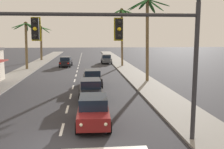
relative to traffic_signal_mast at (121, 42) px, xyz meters
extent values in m
plane|color=#2D2D33|center=(-3.00, 0.11, -4.91)|extent=(220.00, 220.00, 0.00)
cube|color=gray|center=(4.80, 20.11, -4.84)|extent=(3.20, 110.00, 0.14)
cube|color=gray|center=(-10.80, 20.11, -4.84)|extent=(3.20, 110.00, 0.14)
cube|color=silver|center=(-3.00, 2.32, -4.90)|extent=(0.16, 2.00, 0.01)
cube|color=silver|center=(-3.00, 6.37, -4.90)|extent=(0.16, 2.00, 0.01)
cube|color=silver|center=(-3.00, 10.41, -4.90)|extent=(0.16, 2.00, 0.01)
cube|color=silver|center=(-3.00, 14.45, -4.90)|extent=(0.16, 2.00, 0.01)
cube|color=silver|center=(-3.00, 18.50, -4.90)|extent=(0.16, 2.00, 0.01)
cube|color=silver|center=(-3.00, 22.54, -4.90)|extent=(0.16, 2.00, 0.01)
cube|color=silver|center=(-3.00, 26.58, -4.90)|extent=(0.16, 2.00, 0.01)
cube|color=silver|center=(-3.00, 30.63, -4.90)|extent=(0.16, 2.00, 0.01)
cube|color=silver|center=(-3.00, 34.67, -4.90)|extent=(0.16, 2.00, 0.01)
cube|color=silver|center=(-3.00, 38.71, -4.90)|extent=(0.16, 2.00, 0.01)
cube|color=silver|center=(-3.00, 42.76, -4.90)|extent=(0.16, 2.00, 0.01)
cube|color=silver|center=(-3.00, 46.80, -4.90)|extent=(0.16, 2.00, 0.01)
cube|color=silver|center=(-3.00, 50.84, -4.90)|extent=(0.16, 2.00, 0.01)
cube|color=silver|center=(-3.00, 54.89, -4.90)|extent=(0.16, 2.00, 0.01)
cube|color=silver|center=(-3.00, 58.93, -4.90)|extent=(0.16, 2.00, 0.01)
cube|color=silver|center=(-3.00, 62.98, -4.90)|extent=(0.16, 2.00, 0.01)
cube|color=silver|center=(-3.00, 67.02, -4.90)|extent=(0.16, 2.00, 0.01)
cube|color=silver|center=(-0.80, -0.49, -4.90)|extent=(4.00, 0.44, 0.01)
cylinder|color=#2D2D33|center=(3.57, 0.00, -1.55)|extent=(0.22, 0.22, 6.72)
cylinder|color=#2D2D33|center=(-1.94, 0.00, 1.20)|extent=(11.02, 0.16, 0.16)
sphere|color=#2D2D33|center=(3.57, 0.00, 1.87)|extent=(0.20, 0.20, 0.20)
cube|color=black|center=(-0.10, -0.02, 0.56)|extent=(0.32, 0.26, 0.92)
sphere|color=black|center=(-0.10, -0.16, 0.86)|extent=(0.17, 0.17, 0.17)
sphere|color=yellow|center=(-0.10, -0.16, 0.56)|extent=(0.17, 0.17, 0.17)
sphere|color=black|center=(-0.10, -0.16, 0.26)|extent=(0.17, 0.17, 0.17)
cube|color=yellow|center=(-0.10, 0.15, 0.56)|extent=(0.42, 0.03, 1.04)
cube|color=black|center=(-3.78, -0.02, 0.56)|extent=(0.32, 0.26, 0.92)
sphere|color=black|center=(-3.78, -0.16, 0.86)|extent=(0.17, 0.17, 0.17)
sphere|color=yellow|center=(-3.78, -0.16, 0.56)|extent=(0.17, 0.17, 0.17)
sphere|color=black|center=(-3.78, -0.16, 0.26)|extent=(0.17, 0.17, 0.17)
cube|color=yellow|center=(-3.78, 0.15, 0.56)|extent=(0.42, 0.03, 1.04)
cube|color=maroon|center=(-1.22, 2.94, -4.23)|extent=(1.87, 4.34, 0.72)
cube|color=black|center=(-1.22, 3.09, -3.55)|extent=(1.66, 2.24, 0.64)
cylinder|color=black|center=(-0.40, 1.49, -4.59)|extent=(0.24, 0.65, 0.64)
cylinder|color=black|center=(-2.12, 1.54, -4.59)|extent=(0.24, 0.65, 0.64)
cylinder|color=black|center=(-0.33, 4.33, -4.59)|extent=(0.24, 0.65, 0.64)
cylinder|color=black|center=(-2.05, 4.38, -4.59)|extent=(0.24, 0.65, 0.64)
sphere|color=#F9EFC6|center=(-0.66, 0.75, -4.15)|extent=(0.18, 0.18, 0.18)
sphere|color=#F9EFC6|center=(-1.90, 0.78, -4.15)|extent=(0.18, 0.18, 0.18)
cube|color=red|center=(-0.51, 5.08, -4.13)|extent=(0.24, 0.07, 0.20)
cube|color=red|center=(-1.83, 5.11, -4.13)|extent=(0.24, 0.07, 0.20)
cube|color=black|center=(-1.29, 8.99, -4.23)|extent=(1.84, 4.33, 0.72)
cube|color=black|center=(-1.29, 9.14, -3.55)|extent=(1.64, 2.23, 0.64)
cylinder|color=black|center=(-0.40, 7.59, -4.59)|extent=(0.23, 0.64, 0.64)
cylinder|color=black|center=(-2.12, 7.55, -4.59)|extent=(0.23, 0.64, 0.64)
cylinder|color=black|center=(-0.45, 10.42, -4.59)|extent=(0.23, 0.64, 0.64)
cylinder|color=black|center=(-2.18, 10.39, -4.59)|extent=(0.23, 0.64, 0.64)
sphere|color=#F9EFC6|center=(-0.63, 6.83, -4.15)|extent=(0.18, 0.18, 0.18)
sphere|color=#F9EFC6|center=(-1.87, 6.81, -4.15)|extent=(0.18, 0.18, 0.18)
cube|color=red|center=(-0.67, 11.16, -4.13)|extent=(0.24, 0.06, 0.20)
cube|color=red|center=(-1.99, 11.14, -4.13)|extent=(0.24, 0.06, 0.20)
cube|color=black|center=(-1.03, 15.04, -4.23)|extent=(1.95, 4.37, 0.72)
cube|color=black|center=(-1.03, 15.19, -3.55)|extent=(1.70, 2.27, 0.64)
cylinder|color=black|center=(-0.10, 13.66, -4.59)|extent=(0.25, 0.65, 0.64)
cylinder|color=black|center=(-1.83, 13.59, -4.59)|extent=(0.25, 0.65, 0.64)
cylinder|color=black|center=(-0.23, 16.50, -4.59)|extent=(0.25, 0.65, 0.64)
cylinder|color=black|center=(-1.95, 16.42, -4.59)|extent=(0.25, 0.65, 0.64)
sphere|color=#F9EFC6|center=(-0.31, 12.90, -4.15)|extent=(0.18, 0.18, 0.18)
sphere|color=#F9EFC6|center=(-1.55, 12.85, -4.15)|extent=(0.18, 0.18, 0.18)
cube|color=red|center=(-0.46, 17.23, -4.13)|extent=(0.24, 0.07, 0.20)
cube|color=red|center=(-1.78, 17.17, -4.13)|extent=(0.24, 0.07, 0.20)
cube|color=black|center=(-5.12, 33.04, -4.23)|extent=(1.99, 4.39, 0.72)
cube|color=black|center=(-5.12, 32.89, -3.55)|extent=(1.72, 2.28, 0.64)
cylinder|color=black|center=(-5.90, 34.50, -4.59)|extent=(0.25, 0.65, 0.64)
cylinder|color=black|center=(-4.18, 34.41, -4.59)|extent=(0.25, 0.65, 0.64)
cylinder|color=black|center=(-6.05, 31.67, -4.59)|extent=(0.25, 0.65, 0.64)
cylinder|color=black|center=(-4.33, 31.58, -4.59)|extent=(0.25, 0.65, 0.64)
sphere|color=#B2B2AD|center=(-5.62, 35.24, -4.15)|extent=(0.18, 0.18, 0.18)
sphere|color=#B2B2AD|center=(-4.38, 35.17, -4.15)|extent=(0.18, 0.18, 0.18)
cube|color=red|center=(-5.89, 30.92, -4.13)|extent=(0.24, 0.07, 0.20)
cube|color=red|center=(-4.57, 30.85, -4.13)|extent=(0.24, 0.07, 0.20)
cube|color=#4C515B|center=(2.21, 37.47, -4.23)|extent=(1.77, 4.30, 0.72)
cube|color=black|center=(2.21, 37.62, -3.55)|extent=(1.61, 2.20, 0.64)
cylinder|color=black|center=(3.06, 36.05, -4.59)|extent=(0.22, 0.64, 0.64)
cylinder|color=black|center=(1.34, 36.05, -4.59)|extent=(0.22, 0.64, 0.64)
cylinder|color=black|center=(3.07, 38.88, -4.59)|extent=(0.22, 0.64, 0.64)
cylinder|color=black|center=(1.35, 38.89, -4.59)|extent=(0.22, 0.64, 0.64)
sphere|color=#B2B2AD|center=(2.82, 35.30, -4.15)|extent=(0.18, 0.18, 0.18)
sphere|color=#B2B2AD|center=(1.58, 35.30, -4.15)|extent=(0.18, 0.18, 0.18)
cube|color=red|center=(2.87, 39.63, -4.13)|extent=(0.24, 0.06, 0.20)
cube|color=red|center=(1.55, 39.63, -4.13)|extent=(0.24, 0.06, 0.20)
cylinder|color=brown|center=(-10.79, 29.31, -1.39)|extent=(0.53, 0.38, 7.04)
ellipsoid|color=#236028|center=(-9.72, 29.43, 1.66)|extent=(2.11, 0.66, 1.24)
ellipsoid|color=#236028|center=(-10.17, 30.15, 1.67)|extent=(1.45, 1.97, 1.23)
ellipsoid|color=#236028|center=(-10.84, 30.29, 1.64)|extent=(0.66, 2.08, 1.29)
ellipsoid|color=#236028|center=(-11.71, 29.62, 1.75)|extent=(2.18, 1.03, 1.06)
ellipsoid|color=#236028|center=(-11.64, 28.74, 1.83)|extent=(2.10, 1.49, 0.91)
ellipsoid|color=#236028|center=(-10.92, 28.20, 1.98)|extent=(0.81, 2.31, 0.63)
ellipsoid|color=#236028|center=(-9.97, 28.47, 1.93)|extent=(1.80, 1.96, 0.71)
sphere|color=#4C4223|center=(-10.71, 29.31, 2.17)|extent=(0.60, 0.60, 0.60)
cylinder|color=brown|center=(-11.11, 44.57, -1.42)|extent=(0.59, 0.43, 6.98)
ellipsoid|color=#2D702D|center=(-9.92, 44.37, 1.84)|extent=(2.33, 0.80, 0.79)
ellipsoid|color=#2D702D|center=(-10.23, 45.17, 1.55)|extent=(1.89, 1.57, 1.35)
ellipsoid|color=#2D702D|center=(-11.17, 45.59, 1.61)|extent=(0.70, 2.16, 1.24)
ellipsoid|color=#2D702D|center=(-11.95, 45.13, 1.72)|extent=(2.11, 1.50, 1.02)
ellipsoid|color=#2D702D|center=(-12.16, 44.68, 1.91)|extent=(2.35, 0.62, 0.64)
ellipsoid|color=#2D702D|center=(-11.57, 43.73, 1.55)|extent=(1.46, 1.95, 1.35)
ellipsoid|color=#2D702D|center=(-11.24, 43.44, 1.92)|extent=(0.82, 2.35, 0.64)
ellipsoid|color=#2D702D|center=(-10.22, 43.76, 1.89)|extent=(1.91, 1.92, 0.70)
sphere|color=#4C4223|center=(-11.02, 44.57, 2.12)|extent=(0.60, 0.60, 0.60)
cylinder|color=brown|center=(5.22, 16.81, -0.37)|extent=(0.51, 0.34, 9.07)
ellipsoid|color=#1E5123|center=(6.34, 16.53, 3.86)|extent=(2.54, 0.96, 0.93)
ellipsoid|color=#1E5123|center=(5.81, 17.70, 3.60)|extent=(1.71, 2.08, 1.43)
ellipsoid|color=#1E5123|center=(4.93, 18.02, 3.84)|extent=(0.82, 2.53, 0.98)
ellipsoid|color=#1E5123|center=(4.13, 17.44, 3.74)|extent=(2.27, 1.63, 1.17)
ellipsoid|color=#1E5123|center=(4.08, 16.44, 3.61)|extent=(2.31, 1.14, 1.43)
ellipsoid|color=#1E5123|center=(4.60, 15.70, 3.85)|extent=(1.44, 2.43, 0.95)
ellipsoid|color=#1E5123|center=(5.83, 15.97, 3.55)|extent=(1.74, 1.99, 1.54)
sphere|color=#4C4223|center=(5.14, 16.81, 4.21)|extent=(0.60, 0.60, 0.60)
cylinder|color=brown|center=(4.50, 32.32, -0.16)|extent=(0.49, 0.35, 9.50)
ellipsoid|color=#2D702D|center=(5.31, 32.11, 4.30)|extent=(1.91, 0.83, 0.92)
ellipsoid|color=#2D702D|center=(5.11, 32.93, 4.32)|extent=(1.66, 1.55, 0.88)
ellipsoid|color=#2D702D|center=(4.28, 33.21, 4.28)|extent=(0.71, 1.89, 0.95)
ellipsoid|color=#2D702D|center=(3.87, 33.10, 4.46)|extent=(1.46, 1.82, 0.60)
ellipsoid|color=#2D702D|center=(3.60, 32.20, 4.18)|extent=(1.79, 0.65, 1.15)
ellipsoid|color=#2D702D|center=(3.87, 31.56, 4.43)|extent=(1.47, 1.80, 0.66)
ellipsoid|color=#2D702D|center=(4.52, 31.45, 4.25)|extent=(0.57, 1.85, 1.02)
ellipsoid|color=#2D702D|center=(5.18, 31.76, 4.39)|extent=(1.78, 1.46, 0.75)
sphere|color=#4C4223|center=(4.43, 32.32, 4.64)|extent=(0.60, 0.60, 0.60)
camera|label=1|loc=(-1.58, -11.69, 0.24)|focal=41.34mm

